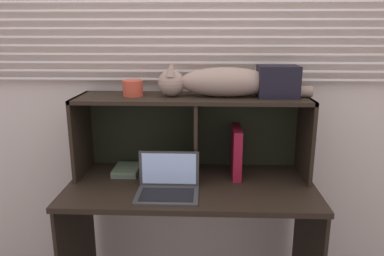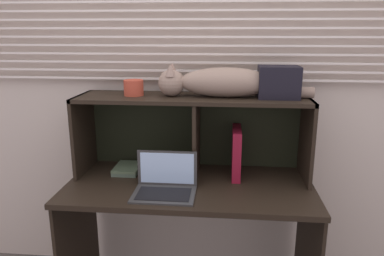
% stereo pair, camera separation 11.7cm
% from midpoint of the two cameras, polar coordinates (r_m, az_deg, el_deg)
% --- Properties ---
extents(back_panel_with_blinds, '(4.40, 0.08, 2.50)m').
position_cam_midpoint_polar(back_panel_with_blinds, '(2.34, 1.97, 6.18)').
color(back_panel_with_blinds, beige).
rests_on(back_panel_with_blinds, ground).
extents(desk, '(1.39, 0.66, 0.77)m').
position_cam_midpoint_polar(desk, '(2.18, 1.20, -12.33)').
color(desk, black).
rests_on(desk, ground).
extents(hutch_shelf_unit, '(1.34, 0.36, 0.47)m').
position_cam_midpoint_polar(hutch_shelf_unit, '(2.18, 1.70, 1.29)').
color(hutch_shelf_unit, black).
rests_on(hutch_shelf_unit, desk).
extents(cat, '(0.87, 0.18, 0.19)m').
position_cam_midpoint_polar(cat, '(2.10, 5.68, 7.00)').
color(cat, gray).
rests_on(cat, hutch_shelf_unit).
extents(laptop, '(0.33, 0.24, 0.21)m').
position_cam_midpoint_polar(laptop, '(1.99, -2.49, -8.79)').
color(laptop, '#353535').
rests_on(laptop, desk).
extents(binder_upright, '(0.05, 0.25, 0.29)m').
position_cam_midpoint_polar(binder_upright, '(2.20, 8.38, -3.75)').
color(binder_upright, maroon).
rests_on(binder_upright, desk).
extents(book_stack, '(0.15, 0.20, 0.04)m').
position_cam_midpoint_polar(book_stack, '(2.30, -8.48, -6.23)').
color(book_stack, '#4B5F4F').
rests_on(book_stack, desk).
extents(small_basket, '(0.11, 0.11, 0.09)m').
position_cam_midpoint_polar(small_basket, '(2.16, -7.47, 6.18)').
color(small_basket, '#B7422E').
rests_on(small_basket, hutch_shelf_unit).
extents(storage_box, '(0.22, 0.17, 0.18)m').
position_cam_midpoint_polar(storage_box, '(2.13, 14.76, 6.87)').
color(storage_box, black).
rests_on(storage_box, hutch_shelf_unit).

